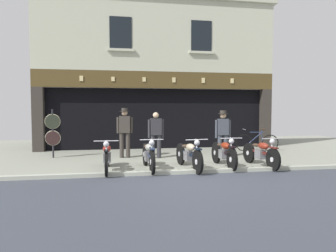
{
  "coord_description": "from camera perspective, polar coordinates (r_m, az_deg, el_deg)",
  "views": [
    {
      "loc": [
        -1.75,
        -7.65,
        1.72
      ],
      "look_at": [
        -0.03,
        2.57,
        1.13
      ],
      "focal_mm": 32.22,
      "sensor_mm": 36.0,
      "label": 1
    }
  ],
  "objects": [
    {
      "name": "motorcycle_right",
      "position": [
        9.4,
        17.12,
        -4.83
      ],
      "size": [
        0.62,
        1.96,
        0.91
      ],
      "rotation": [
        0.0,
        0.0,
        3.22
      ],
      "color": "black",
      "rests_on": "ground"
    },
    {
      "name": "motorcycle_center_right",
      "position": [
        9.08,
        10.49,
        -4.97
      ],
      "size": [
        0.62,
        1.99,
        0.93
      ],
      "rotation": [
        0.0,
        0.0,
        3.15
      ],
      "color": "black",
      "rests_on": "ground"
    },
    {
      "name": "leaning_bicycle",
      "position": [
        12.94,
        16.53,
        -2.89
      ],
      "size": [
        1.74,
        0.52,
        0.93
      ],
      "rotation": [
        0.0,
        0.0,
        1.39
      ],
      "color": "black",
      "rests_on": "ground"
    },
    {
      "name": "shopkeeper_center",
      "position": [
        10.54,
        -2.32,
        -1.3
      ],
      "size": [
        0.56,
        0.25,
        1.6
      ],
      "rotation": [
        0.0,
        0.0,
        3.17
      ],
      "color": "#2D2D33",
      "rests_on": "ground"
    },
    {
      "name": "salesman_left",
      "position": [
        10.7,
        -8.19,
        -0.76
      ],
      "size": [
        0.56,
        0.35,
        1.75
      ],
      "rotation": [
        0.0,
        0.0,
        3.04
      ],
      "color": "#38332D",
      "rests_on": "ground"
    },
    {
      "name": "shop_facade",
      "position": [
        14.75,
        -2.71,
        3.36
      ],
      "size": [
        10.54,
        4.42,
        6.55
      ],
      "color": "black",
      "rests_on": "ground"
    },
    {
      "name": "motorcycle_left",
      "position": [
        8.53,
        -11.45,
        -5.54
      ],
      "size": [
        0.62,
        2.08,
        0.91
      ],
      "rotation": [
        0.0,
        0.0,
        3.15
      ],
      "color": "black",
      "rests_on": "ground"
    },
    {
      "name": "advert_board_near",
      "position": [
        13.63,
        7.25,
        3.46
      ],
      "size": [
        0.72,
        0.03,
        1.09
      ],
      "color": "beige"
    },
    {
      "name": "tyre_sign_pole",
      "position": [
        11.29,
        -20.98,
        -0.77
      ],
      "size": [
        0.53,
        0.06,
        1.71
      ],
      "color": "#232328",
      "rests_on": "ground"
    },
    {
      "name": "motorcycle_center_left",
      "position": [
        8.55,
        -3.72,
        -5.4
      ],
      "size": [
        0.62,
        2.04,
        0.93
      ],
      "rotation": [
        0.0,
        0.0,
        3.18
      ],
      "color": "black",
      "rests_on": "ground"
    },
    {
      "name": "salesman_right",
      "position": [
        10.94,
        10.35,
        -0.93
      ],
      "size": [
        0.56,
        0.37,
        1.67
      ],
      "rotation": [
        0.0,
        0.0,
        3.03
      ],
      "color": "#3D424C",
      "rests_on": "ground"
    },
    {
      "name": "motorcycle_center",
      "position": [
        8.64,
        3.94,
        -5.35
      ],
      "size": [
        0.62,
        2.09,
        0.92
      ],
      "rotation": [
        0.0,
        0.0,
        3.25
      ],
      "color": "black",
      "rests_on": "ground"
    },
    {
      "name": "advert_board_far",
      "position": [
        13.91,
        10.85,
        3.06
      ],
      "size": [
        0.79,
        0.03,
        1.11
      ],
      "color": "silver"
    },
    {
      "name": "ground",
      "position": [
        7.11,
        5.1,
        -11.08
      ],
      "size": [
        22.24,
        22.0,
        0.18
      ],
      "color": "gray"
    }
  ]
}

